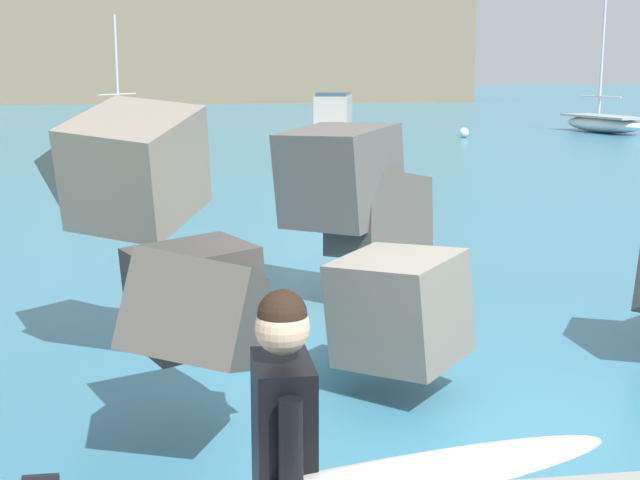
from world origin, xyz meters
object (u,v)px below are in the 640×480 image
object	(u,v)px
boat_near_right	(332,141)
boat_mid_centre	(123,119)
boat_mid_left	(603,123)
mooring_buoy_inner	(96,202)
mooring_buoy_middle	(464,133)

from	to	relation	value
boat_near_right	boat_mid_centre	size ratio (longest dim) A/B	1.07
boat_mid_left	boat_mid_centre	size ratio (longest dim) A/B	1.10
boat_near_right	mooring_buoy_inner	size ratio (longest dim) A/B	14.37
mooring_buoy_inner	boat_mid_centre	bearing A→B (deg)	93.05
boat_near_right	mooring_buoy_inner	xyz separation A→B (m)	(-6.44, -9.81, -0.44)
boat_mid_centre	mooring_buoy_inner	xyz separation A→B (m)	(1.49, -27.89, -0.27)
boat_mid_left	boat_near_right	bearing A→B (deg)	-141.56
boat_mid_centre	mooring_buoy_middle	xyz separation A→B (m)	(15.41, -8.39, -0.27)
boat_near_right	boat_mid_left	bearing A→B (deg)	38.44
boat_near_right	boat_mid_centre	world-z (taller)	boat_mid_centre
boat_mid_centre	mooring_buoy_inner	distance (m)	27.93
mooring_buoy_middle	boat_mid_left	bearing A→B (deg)	16.95
boat_mid_centre	mooring_buoy_inner	bearing A→B (deg)	-86.95
boat_mid_left	mooring_buoy_inner	bearing A→B (deg)	-134.69
boat_mid_left	mooring_buoy_inner	distance (m)	30.72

